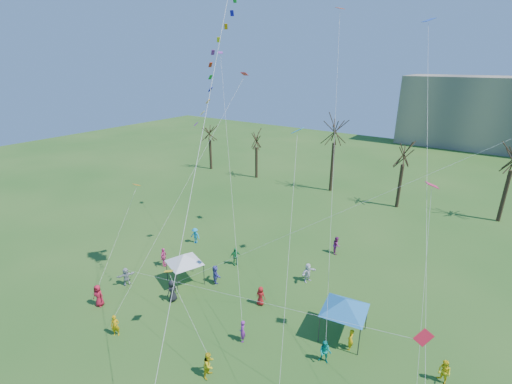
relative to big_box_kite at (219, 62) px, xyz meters
The scene contains 7 objects.
ground 19.27m from the big_box_kite, 70.21° to the right, with size 160.00×160.00×0.00m, color #23571B.
bare_tree_row 32.60m from the big_box_kite, 77.01° to the left, with size 67.63×8.10×11.23m.
big_box_kite is the anchor object (origin of this frame).
canopy_tent_white 16.68m from the big_box_kite, 169.57° to the left, with size 3.44×3.44×2.78m.
canopy_tent_blue 17.69m from the big_box_kite, 18.00° to the left, with size 4.06×4.06×3.08m.
festival_crowd 17.27m from the big_box_kite, 33.83° to the left, with size 25.86×20.38×1.85m.
small_kites_aloft 7.91m from the big_box_kite, 47.89° to the left, with size 28.84×19.23×32.58m.
Camera 1 is at (12.32, -10.94, 18.18)m, focal length 25.00 mm.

